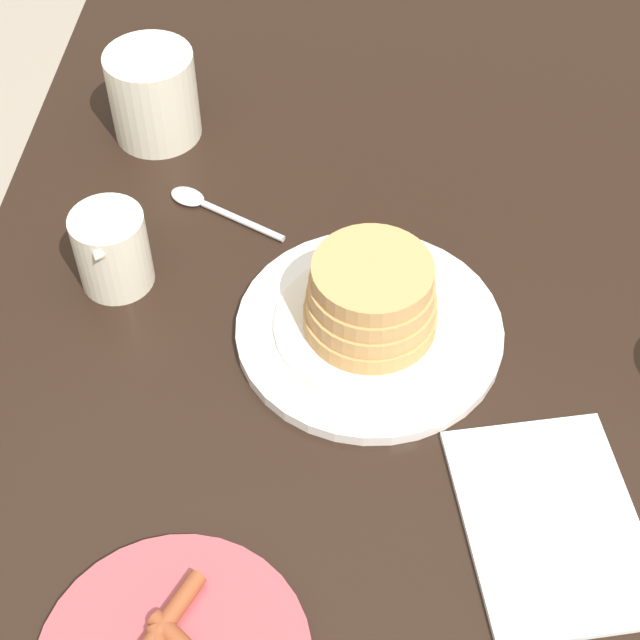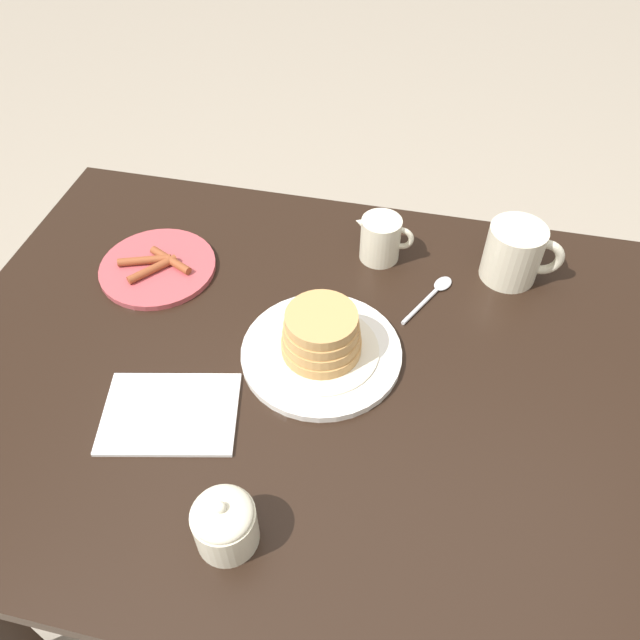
# 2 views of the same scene
# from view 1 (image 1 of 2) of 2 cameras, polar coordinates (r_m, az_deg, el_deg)

# --- Properties ---
(ground_plane) EXTENTS (8.00, 8.00, 0.00)m
(ground_plane) POSITION_cam_1_polar(r_m,az_deg,el_deg) (1.53, 2.90, -18.11)
(ground_plane) COLOR gray
(dining_table) EXTENTS (1.18, 0.83, 0.73)m
(dining_table) POSITION_cam_1_polar(r_m,az_deg,el_deg) (1.01, 4.22, -5.22)
(dining_table) COLOR black
(dining_table) RESTS_ON ground_plane
(pancake_plate) EXTENTS (0.24, 0.24, 0.09)m
(pancake_plate) POSITION_cam_1_polar(r_m,az_deg,el_deg) (0.87, 2.94, 0.45)
(pancake_plate) COLOR white
(pancake_plate) RESTS_ON dining_table
(coffee_mug) EXTENTS (0.13, 0.09, 0.10)m
(coffee_mug) POSITION_cam_1_polar(r_m,az_deg,el_deg) (1.09, -9.64, 12.93)
(coffee_mug) COLOR beige
(coffee_mug) RESTS_ON dining_table
(creamer_pitcher) EXTENTS (0.11, 0.07, 0.09)m
(creamer_pitcher) POSITION_cam_1_polar(r_m,az_deg,el_deg) (0.93, -12.02, 4.09)
(creamer_pitcher) COLOR beige
(creamer_pitcher) RESTS_ON dining_table
(napkin) EXTENTS (0.21, 0.17, 0.01)m
(napkin) POSITION_cam_1_polar(r_m,az_deg,el_deg) (0.81, 13.30, -11.42)
(napkin) COLOR white
(napkin) RESTS_ON dining_table
(spoon) EXTENTS (0.08, 0.13, 0.01)m
(spoon) POSITION_cam_1_polar(r_m,az_deg,el_deg) (1.02, -6.55, 6.64)
(spoon) COLOR silver
(spoon) RESTS_ON dining_table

